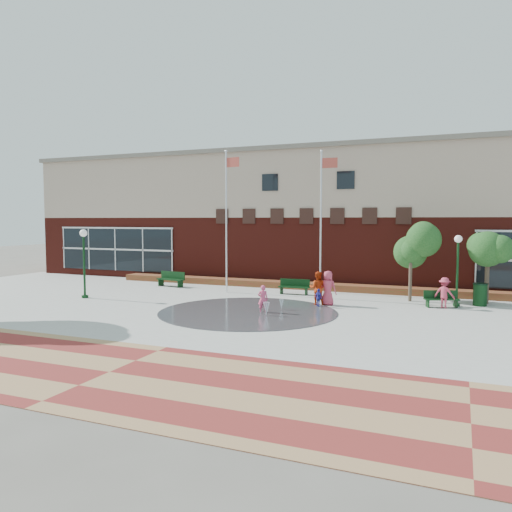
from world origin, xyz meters
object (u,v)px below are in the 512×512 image
at_px(flagpole_right, 322,214).
at_px(bench_left, 171,282).
at_px(flagpole_left, 227,214).
at_px(trash_can, 480,294).
at_px(child_splash, 263,299).

height_order(flagpole_right, bench_left, flagpole_right).
bearing_deg(flagpole_left, flagpole_right, 30.40).
bearing_deg(flagpole_right, flagpole_left, -160.52).
bearing_deg(trash_can, child_splash, -148.05).
distance_m(flagpole_left, child_splash, 7.93).
relative_size(bench_left, trash_can, 1.74).
distance_m(flagpole_right, trash_can, 9.68).
distance_m(flagpole_right, child_splash, 8.44).
distance_m(flagpole_right, bench_left, 10.72).
height_order(flagpole_left, child_splash, flagpole_left).
bearing_deg(flagpole_right, bench_left, -175.48).
relative_size(trash_can, child_splash, 0.89).
bearing_deg(flagpole_left, child_splash, -41.84).
relative_size(flagpole_left, bench_left, 4.17).
height_order(trash_can, child_splash, child_splash).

